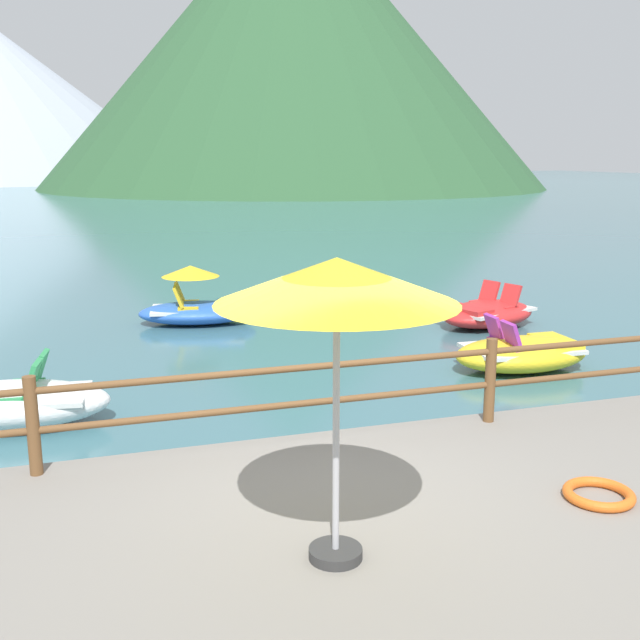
{
  "coord_description": "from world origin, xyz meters",
  "views": [
    {
      "loc": [
        -1.85,
        -5.53,
        3.32
      ],
      "look_at": [
        1.5,
        5.0,
        0.9
      ],
      "focal_mm": 42.39,
      "sensor_mm": 36.0,
      "label": 1
    }
  ],
  "objects_px": {
    "beach_umbrella": "(337,285)",
    "pedal_boat_5": "(522,353)",
    "pedal_boat_0": "(197,305)",
    "pedal_boat_4": "(7,403)",
    "life_ring": "(599,494)",
    "pedal_boat_1": "(487,313)"
  },
  "relations": [
    {
      "from": "beach_umbrella",
      "to": "pedal_boat_5",
      "type": "relative_size",
      "value": 1.01
    },
    {
      "from": "beach_umbrella",
      "to": "pedal_boat_0",
      "type": "relative_size",
      "value": 0.89
    },
    {
      "from": "pedal_boat_4",
      "to": "pedal_boat_0",
      "type": "bearing_deg",
      "value": 58.75
    },
    {
      "from": "pedal_boat_0",
      "to": "pedal_boat_5",
      "type": "bearing_deg",
      "value": -48.41
    },
    {
      "from": "beach_umbrella",
      "to": "pedal_boat_4",
      "type": "distance_m",
      "value": 5.97
    },
    {
      "from": "life_ring",
      "to": "pedal_boat_5",
      "type": "distance_m",
      "value": 5.48
    },
    {
      "from": "pedal_boat_0",
      "to": "life_ring",
      "type": "bearing_deg",
      "value": -78.55
    },
    {
      "from": "pedal_boat_4",
      "to": "life_ring",
      "type": "bearing_deg",
      "value": -42.09
    },
    {
      "from": "beach_umbrella",
      "to": "pedal_boat_1",
      "type": "height_order",
      "value": "beach_umbrella"
    },
    {
      "from": "beach_umbrella",
      "to": "pedal_boat_4",
      "type": "bearing_deg",
      "value": 118.53
    },
    {
      "from": "beach_umbrella",
      "to": "pedal_boat_4",
      "type": "xyz_separation_m",
      "value": [
        -2.66,
        4.89,
        -2.15
      ]
    },
    {
      "from": "life_ring",
      "to": "pedal_boat_5",
      "type": "relative_size",
      "value": 0.27
    },
    {
      "from": "pedal_boat_4",
      "to": "pedal_boat_5",
      "type": "distance_m",
      "value": 7.52
    },
    {
      "from": "beach_umbrella",
      "to": "pedal_boat_1",
      "type": "bearing_deg",
      "value": 53.86
    },
    {
      "from": "pedal_boat_1",
      "to": "life_ring",
      "type": "bearing_deg",
      "value": -113.6
    },
    {
      "from": "pedal_boat_0",
      "to": "pedal_boat_4",
      "type": "height_order",
      "value": "pedal_boat_0"
    },
    {
      "from": "pedal_boat_0",
      "to": "pedal_boat_5",
      "type": "xyz_separation_m",
      "value": [
        4.36,
        -4.91,
        -0.1
      ]
    },
    {
      "from": "pedal_boat_1",
      "to": "pedal_boat_4",
      "type": "relative_size",
      "value": 0.95
    },
    {
      "from": "pedal_boat_1",
      "to": "pedal_boat_4",
      "type": "bearing_deg",
      "value": -159.34
    },
    {
      "from": "beach_umbrella",
      "to": "pedal_boat_5",
      "type": "height_order",
      "value": "beach_umbrella"
    },
    {
      "from": "pedal_boat_0",
      "to": "pedal_boat_4",
      "type": "bearing_deg",
      "value": -121.25
    },
    {
      "from": "pedal_boat_1",
      "to": "pedal_boat_5",
      "type": "xyz_separation_m",
      "value": [
        -1.08,
        -2.96,
        0.02
      ]
    }
  ]
}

